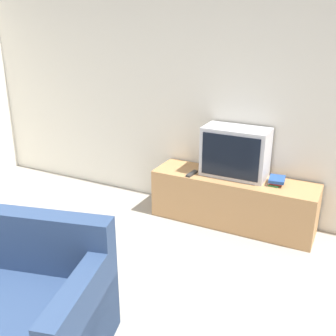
% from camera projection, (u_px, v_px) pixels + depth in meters
% --- Properties ---
extents(wall_back, '(9.00, 0.06, 2.60)m').
position_uv_depth(wall_back, '(199.00, 98.00, 4.43)').
color(wall_back, silver).
rests_on(wall_back, ground_plane).
extents(tv_stand, '(1.77, 0.49, 0.54)m').
position_uv_depth(tv_stand, '(233.00, 200.00, 4.31)').
color(tv_stand, tan).
rests_on(tv_stand, ground_plane).
extents(television, '(0.69, 0.37, 0.53)m').
position_uv_depth(television, '(235.00, 152.00, 4.18)').
color(television, silver).
rests_on(television, tv_stand).
extents(book_stack, '(0.18, 0.22, 0.07)m').
position_uv_depth(book_stack, '(277.00, 181.00, 4.03)').
color(book_stack, '#2D753D').
rests_on(book_stack, tv_stand).
extents(remote_on_stand, '(0.07, 0.19, 0.02)m').
position_uv_depth(remote_on_stand, '(192.00, 174.00, 4.28)').
color(remote_on_stand, '#2D2D2D').
rests_on(remote_on_stand, tv_stand).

